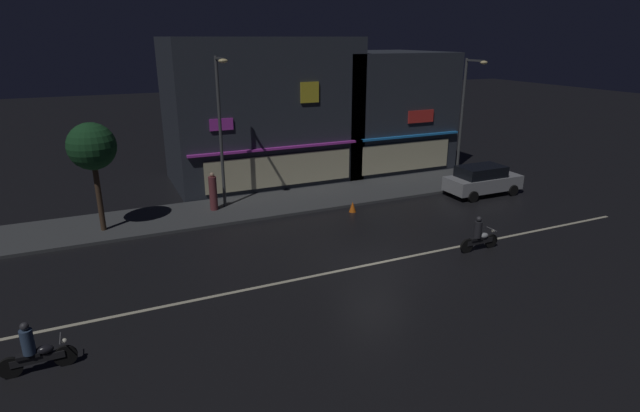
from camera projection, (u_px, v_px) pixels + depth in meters
ground_plane at (374, 264)px, 19.77m from camera, size 140.00×140.00×0.00m
lane_divider_stripe at (374, 264)px, 19.77m from camera, size 26.72×0.16×0.01m
sidewalk_far at (294, 201)px, 27.13m from camera, size 28.13×3.98×0.14m
storefront_left_block at (377, 110)px, 34.22m from camera, size 7.91×7.70×7.57m
storefront_center_block at (261, 111)px, 30.34m from camera, size 10.85×6.69×8.50m
streetlamp_west at (221, 122)px, 24.53m from camera, size 0.44×1.64×7.49m
streetlamp_mid at (465, 112)px, 29.04m from camera, size 0.44×1.64×7.20m
pedestrian_on_sidewalk at (213, 193)px, 25.28m from camera, size 0.40×0.40×1.95m
street_tree at (92, 147)px, 21.67m from camera, size 2.06×2.06×4.89m
parked_car_near_kerb at (482, 180)px, 28.20m from camera, size 4.30×1.98×1.67m
motorcycle_lead at (479, 236)px, 20.84m from camera, size 1.90×0.60×1.52m
motorcycle_following at (34, 351)px, 13.21m from camera, size 1.90×0.60×1.52m
traffic_cone at (353, 207)px, 25.57m from camera, size 0.36×0.36×0.55m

